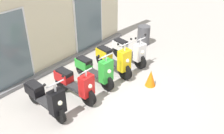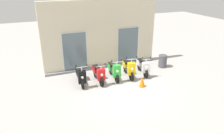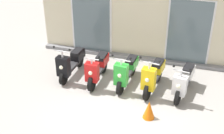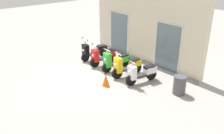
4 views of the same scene
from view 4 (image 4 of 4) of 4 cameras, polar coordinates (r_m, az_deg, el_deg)
ground_plane at (r=11.13m, az=-3.81°, el=-2.33°), size 40.00×40.00×0.00m
storefront_facade at (r=12.47m, az=7.47°, el=9.68°), size 6.85×0.50×3.94m
scooter_black at (r=12.98m, az=-4.27°, el=3.77°), size 0.58×1.59×1.25m
scooter_red at (r=12.23m, az=-2.13°, el=2.57°), size 0.51×1.57×1.18m
scooter_green at (r=11.64m, az=0.89°, el=1.46°), size 0.60×1.62×1.25m
scooter_yellow at (r=11.01m, az=3.40°, el=0.24°), size 0.63×1.60×1.31m
scooter_white at (r=10.49m, az=6.87°, el=-1.36°), size 0.62×1.58×1.18m
traffic_cone at (r=10.25m, az=-1.48°, el=-3.08°), size 0.32×0.32×0.52m
trash_bin at (r=9.97m, az=15.49°, el=-4.07°), size 0.49×0.49×0.75m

